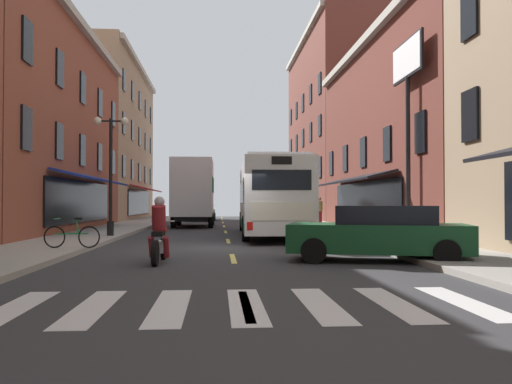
# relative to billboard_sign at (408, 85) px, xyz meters

# --- Properties ---
(ground_plane) EXTENTS (34.80, 80.00, 0.10)m
(ground_plane) POSITION_rel_billboard_sign_xyz_m (-7.05, -2.50, -6.19)
(ground_plane) COLOR #333335
(lane_centre_dashes) EXTENTS (0.14, 73.90, 0.01)m
(lane_centre_dashes) POSITION_rel_billboard_sign_xyz_m (-7.05, -2.75, -6.14)
(lane_centre_dashes) COLOR #DBCC4C
(lane_centre_dashes) RESTS_ON ground
(crosswalk_near) EXTENTS (7.10, 2.80, 0.01)m
(crosswalk_near) POSITION_rel_billboard_sign_xyz_m (-7.05, -12.50, -6.14)
(crosswalk_near) COLOR silver
(crosswalk_near) RESTS_ON ground
(sidewalk_left) EXTENTS (3.00, 80.00, 0.14)m
(sidewalk_left) POSITION_rel_billboard_sign_xyz_m (-12.95, -2.50, -6.07)
(sidewalk_left) COLOR #A39E93
(sidewalk_left) RESTS_ON ground
(sidewalk_right) EXTENTS (3.00, 80.00, 0.14)m
(sidewalk_right) POSITION_rel_billboard_sign_xyz_m (-1.15, -2.50, -6.07)
(sidewalk_right) COLOR #A39E93
(sidewalk_right) RESTS_ON ground
(billboard_sign) EXTENTS (0.40, 3.11, 7.78)m
(billboard_sign) POSITION_rel_billboard_sign_xyz_m (0.00, 0.00, 0.00)
(billboard_sign) COLOR black
(billboard_sign) RESTS_ON sidewalk_right
(transit_bus) EXTENTS (2.93, 12.17, 3.32)m
(transit_bus) POSITION_rel_billboard_sign_xyz_m (-5.09, 3.88, -4.40)
(transit_bus) COLOR silver
(transit_bus) RESTS_ON ground
(box_truck) EXTENTS (2.53, 6.93, 4.10)m
(box_truck) POSITION_rel_billboard_sign_xyz_m (-8.95, 12.91, -4.07)
(box_truck) COLOR white
(box_truck) RESTS_ON ground
(sedan_near) EXTENTS (4.85, 2.97, 1.43)m
(sedan_near) POSITION_rel_billboard_sign_xyz_m (-3.32, -6.91, -5.41)
(sedan_near) COLOR #144723
(sedan_near) RESTS_ON ground
(sedan_mid) EXTENTS (2.06, 4.76, 1.42)m
(sedan_mid) POSITION_rel_billboard_sign_xyz_m (-8.66, 23.36, -5.42)
(sedan_mid) COLOR #144723
(sedan_mid) RESTS_ON ground
(motorcycle_rider) EXTENTS (0.62, 2.07, 1.66)m
(motorcycle_rider) POSITION_rel_billboard_sign_xyz_m (-8.91, -6.91, -5.43)
(motorcycle_rider) COLOR black
(motorcycle_rider) RESTS_ON ground
(bicycle_near) EXTENTS (1.71, 0.48, 0.91)m
(bicycle_near) POSITION_rel_billboard_sign_xyz_m (-11.84, -3.96, -5.64)
(bicycle_near) COLOR black
(bicycle_near) RESTS_ON sidewalk_left
(pedestrian_near) EXTENTS (0.52, 0.37, 1.70)m
(pedestrian_near) POSITION_rel_billboard_sign_xyz_m (-1.17, 12.20, -5.10)
(pedestrian_near) COLOR maroon
(pedestrian_near) RESTS_ON sidewalk_right
(pedestrian_mid) EXTENTS (0.36, 0.36, 1.57)m
(pedestrian_mid) POSITION_rel_billboard_sign_xyz_m (-1.91, 13.34, -5.20)
(pedestrian_mid) COLOR #4C4C51
(pedestrian_mid) RESTS_ON sidewalk_right
(street_lamp_twin) EXTENTS (1.42, 0.32, 4.92)m
(street_lamp_twin) POSITION_rel_billboard_sign_xyz_m (-11.90, 2.07, -3.26)
(street_lamp_twin) COLOR black
(street_lamp_twin) RESTS_ON sidewalk_left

